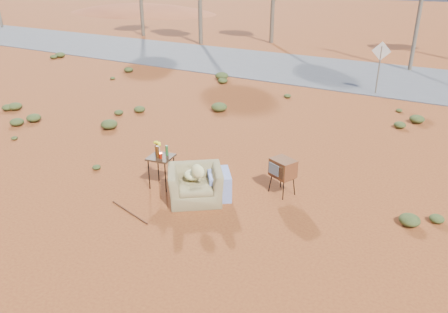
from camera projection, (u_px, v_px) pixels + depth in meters
The scene contains 9 objects.
ground at pixel (185, 207), 9.88m from camera, with size 140.00×140.00×0.00m, color brown.
highway at pixel (358, 75), 21.72m from camera, with size 140.00×7.00×0.04m, color #565659.
dirt_mound at pixel (142, 13), 50.65m from camera, with size 26.00×18.00×2.00m, color #A25027.
armchair at pixel (200, 180), 10.05m from camera, with size 1.55×1.58×1.06m.
tv_unit at pixel (283, 169), 10.23m from camera, with size 0.68×0.62×0.89m.
side_table at pixel (160, 155), 10.54m from camera, with size 0.64×0.64×1.13m.
rusty_bar at pixel (130, 212), 9.65m from camera, with size 0.04×0.04×1.34m, color #502415.
road_sign at pixel (380, 58), 18.06m from camera, with size 0.78×0.06×2.19m.
scrub_patch at pixel (244, 135), 13.69m from camera, with size 17.49×8.07×0.33m.
Camera 1 is at (5.11, -6.96, 5.02)m, focal length 35.00 mm.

